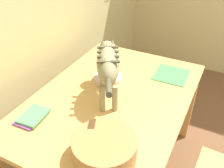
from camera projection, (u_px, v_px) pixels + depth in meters
name	position (u px, v px, depth m)	size (l,w,h in m)	color
wall_rear	(19.00, 1.00, 1.65)	(4.47, 0.11, 2.50)	#D3C781
dining_table	(112.00, 106.00, 1.70)	(1.38, 0.95, 0.73)	tan
cat	(108.00, 64.00, 1.53)	(0.57, 0.35, 0.34)	#8C845A
saucer_bowl	(108.00, 78.00, 1.81)	(0.20, 0.20, 0.04)	#C1AEA8
coffee_mug	(108.00, 71.00, 1.78)	(0.13, 0.09, 0.08)	white
magazine	(171.00, 75.00, 1.87)	(0.25, 0.24, 0.01)	#479A4F
book_stack	(32.00, 117.00, 1.47)	(0.19, 0.15, 0.03)	purple
wicker_basket	(105.00, 148.00, 1.21)	(0.32, 0.32, 0.12)	#AF7943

